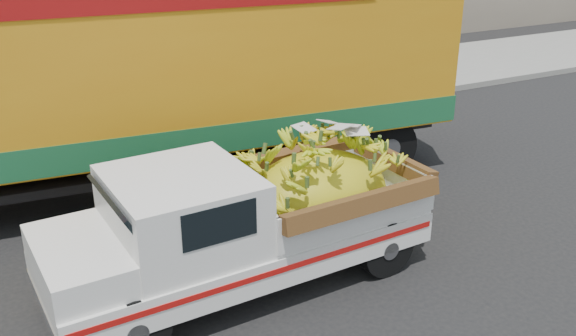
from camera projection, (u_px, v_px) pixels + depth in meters
ground at (262, 266)px, 8.70m from camera, size 100.00×100.00×0.00m
curb at (145, 136)px, 13.33m from camera, size 60.00×0.25×0.15m
sidewalk at (120, 109)px, 15.06m from camera, size 60.00×4.00×0.14m
pickup_truck at (267, 214)px, 8.13m from camera, size 4.92×2.06×1.69m
semi_trailer at (98, 72)px, 10.00m from camera, size 12.04×3.57×3.80m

